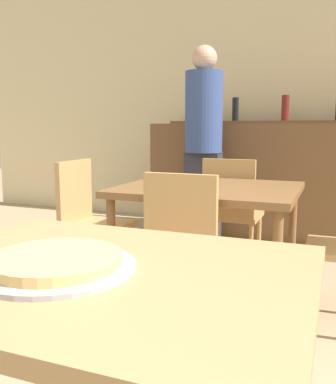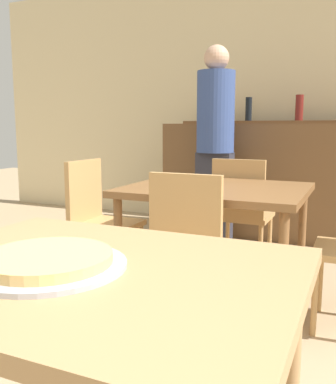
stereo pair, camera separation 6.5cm
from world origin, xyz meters
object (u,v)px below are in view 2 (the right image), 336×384
at_px(chair_far_side_left, 97,214).
at_px(pizza_tray, 47,262).
at_px(person_standing, 215,139).
at_px(chair_far_side_back, 241,208).
at_px(chair_far_side_front, 177,252).

height_order(chair_far_side_left, pizza_tray, chair_far_side_left).
bearing_deg(person_standing, chair_far_side_back, -58.30).
bearing_deg(chair_far_side_front, person_standing, 102.79).
distance_m(chair_far_side_front, person_standing, 2.03).
height_order(chair_far_side_left, person_standing, person_standing).
xyz_separation_m(chair_far_side_left, pizza_tray, (0.97, -1.66, 0.28)).
bearing_deg(chair_far_side_back, chair_far_side_front, 90.00).
xyz_separation_m(chair_far_side_left, person_standing, (0.42, 1.31, 0.49)).
bearing_deg(chair_far_side_back, person_standing, -58.30).
bearing_deg(chair_far_side_back, pizza_tray, 92.94).
height_order(chair_far_side_front, chair_far_side_back, same).
bearing_deg(person_standing, pizza_tray, -79.48).
relative_size(chair_far_side_back, chair_far_side_left, 1.00).
bearing_deg(chair_far_side_left, pizza_tray, -149.81).
relative_size(chair_far_side_left, person_standing, 0.48).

